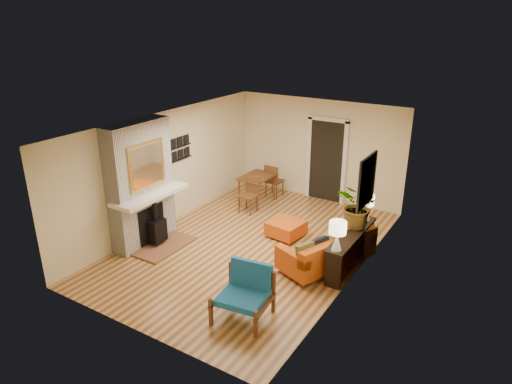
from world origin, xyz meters
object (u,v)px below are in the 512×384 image
ottoman (286,228)px  lamp_far (366,204)px  blue_chair (246,289)px  console_table (352,240)px  houseplant (359,206)px  sofa (330,251)px  dining_table (260,182)px  lamp_near (337,232)px

ottoman → lamp_far: lamp_far is taller
ottoman → blue_chair: size_ratio=0.84×
console_table → houseplant: (-0.01, 0.28, 0.59)m
houseplant → blue_chair: bearing=-108.9°
ottoman → console_table: size_ratio=0.42×
sofa → dining_table: bearing=144.5°
console_table → ottoman: bearing=163.3°
lamp_far → ottoman: bearing=-172.9°
sofa → ottoman: 1.48m
blue_chair → dining_table: bearing=118.7°
dining_table → lamp_near: bearing=-39.3°
lamp_far → console_table: bearing=-90.0°
sofa → blue_chair: bearing=-104.4°
dining_table → lamp_near: (3.12, -2.56, 0.47)m
lamp_near → lamp_far: same height
sofa → dining_table: 3.41m
sofa → ottoman: bearing=152.3°
lamp_far → lamp_near: bearing=-90.0°
console_table → lamp_far: (0.00, 0.70, 0.49)m
dining_table → houseplant: size_ratio=1.91×
ottoman → lamp_near: 2.26m
sofa → houseplant: 1.01m
lamp_near → lamp_far: (0.00, 1.48, 0.00)m
sofa → console_table: sofa is taller
sofa → dining_table: size_ratio=1.25×
console_table → lamp_far: bearing=90.0°
lamp_far → dining_table: bearing=160.9°
sofa → houseplant: size_ratio=2.39×
lamp_near → houseplant: size_ratio=0.62×
blue_chair → dining_table: dining_table is taller
sofa → lamp_near: size_ratio=3.88×
blue_chair → lamp_far: size_ratio=1.71×
sofa → lamp_far: (0.35, 0.89, 0.73)m
houseplant → console_table: bearing=-88.0°
ottoman → lamp_far: bearing=7.1°
lamp_far → houseplant: bearing=-91.4°
dining_table → houseplant: 3.50m
dining_table → lamp_far: lamp_far is taller
ottoman → lamp_near: lamp_near is taller
sofa → lamp_near: lamp_near is taller
blue_chair → sofa: bearing=75.6°
dining_table → lamp_far: (3.12, -1.08, 0.47)m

